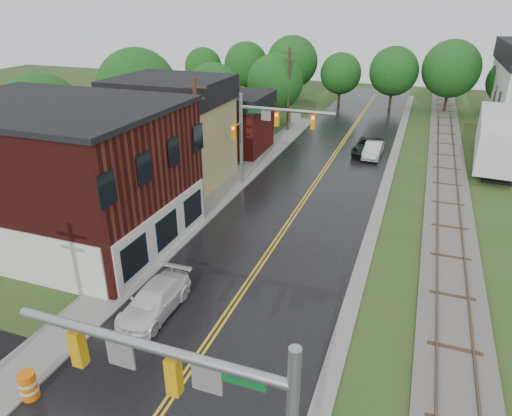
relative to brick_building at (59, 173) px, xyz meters
The scene contains 20 objects.
main_road 19.95m from the brick_building, 50.23° to the left, with size 10.00×90.00×0.02m, color black.
curb_right 27.15m from the brick_building, 48.20° to the left, with size 0.80×70.00×0.12m, color gray.
sidewalk_left 12.52m from the brick_building, 57.86° to the left, with size 2.40×50.00×0.12m, color gray.
brick_building is the anchor object (origin of this frame).
yellow_house 11.14m from the brick_building, 82.32° to the left, with size 8.00×7.00×6.40m, color tan.
darkred_building 20.25m from the brick_building, 82.92° to the left, with size 7.00×6.00×4.40m, color #3F0F0C.
railroad 30.36m from the brick_building, 41.66° to the left, with size 3.20×80.00×0.30m.
traffic_signal_near 20.60m from the brick_building, 39.17° to the right, with size 7.34×0.30×7.20m.
traffic_signal_far 15.03m from the brick_building, 53.08° to the left, with size 7.34×0.43×7.20m.
utility_pole_b 9.03m from the brick_building, 50.93° to the left, with size 1.80×0.28×9.00m.
utility_pole_c 29.56m from the brick_building, 78.91° to the left, with size 1.80×0.28×9.00m.
tree_left_a 10.14m from the brick_building, 136.87° to the left, with size 6.80×6.80×8.67m.
tree_left_b 17.80m from the brick_building, 107.61° to the left, with size 7.60×7.60×9.69m.
tree_left_c 24.94m from the brick_building, 93.14° to the left, with size 6.00×6.00×7.65m.
tree_left_e 31.12m from the brick_building, 83.29° to the left, with size 6.40×6.40×8.16m.
suv_dark 28.23m from the brick_building, 56.63° to the left, with size 2.46×5.33×1.48m, color black.
sedan_silver 27.83m from the brick_building, 54.64° to the left, with size 1.52×4.34×1.43m, color silver.
pickup_white 11.08m from the brick_building, 28.38° to the right, with size 1.91×4.69×1.36m, color silver.
semi_trailer 35.97m from the brick_building, 43.02° to the left, with size 4.09×13.91×4.23m.
construction_barrel 13.83m from the brick_building, 55.42° to the right, with size 0.63×0.63×1.13m, color orange.
Camera 1 is at (7.30, -4.91, 13.49)m, focal length 32.00 mm.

